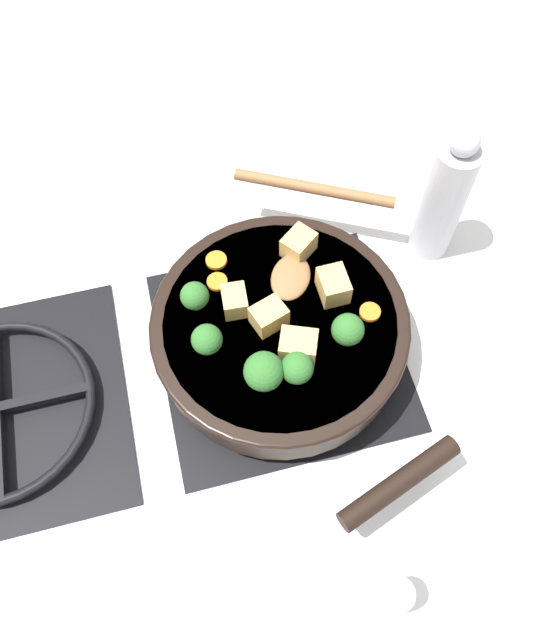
# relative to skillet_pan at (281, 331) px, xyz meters

# --- Properties ---
(ground_plane) EXTENTS (2.40, 2.40, 0.00)m
(ground_plane) POSITION_rel_skillet_pan_xyz_m (0.00, 0.00, -0.06)
(ground_plane) COLOR silver
(front_burner_grate) EXTENTS (0.31, 0.31, 0.03)m
(front_burner_grate) POSITION_rel_skillet_pan_xyz_m (0.00, 0.00, -0.05)
(front_burner_grate) COLOR black
(front_burner_grate) RESTS_ON ground_plane
(skillet_pan) EXTENTS (0.41, 0.32, 0.06)m
(skillet_pan) POSITION_rel_skillet_pan_xyz_m (0.00, 0.00, 0.00)
(skillet_pan) COLOR black
(skillet_pan) RESTS_ON front_burner_grate
(wooden_spoon) EXTENTS (0.23, 0.20, 0.02)m
(wooden_spoon) POSITION_rel_skillet_pan_xyz_m (0.12, -0.06, 0.03)
(wooden_spoon) COLOR brown
(wooden_spoon) RESTS_ON skillet_pan
(tofu_cube_center_large) EXTENTS (0.05, 0.05, 0.03)m
(tofu_cube_center_large) POSITION_rel_skillet_pan_xyz_m (-0.05, -0.01, 0.04)
(tofu_cube_center_large) COLOR tan
(tofu_cube_center_large) RESTS_ON skillet_pan
(tofu_cube_near_handle) EXTENTS (0.04, 0.03, 0.03)m
(tofu_cube_near_handle) POSITION_rel_skillet_pan_xyz_m (0.03, 0.05, 0.04)
(tofu_cube_near_handle) COLOR tan
(tofu_cube_near_handle) RESTS_ON skillet_pan
(tofu_cube_east_chunk) EXTENTS (0.04, 0.05, 0.03)m
(tofu_cube_east_chunk) POSITION_rel_skillet_pan_xyz_m (-0.00, 0.01, 0.04)
(tofu_cube_east_chunk) COLOR tan
(tofu_cube_east_chunk) RESTS_ON skillet_pan
(tofu_cube_west_chunk) EXTENTS (0.04, 0.03, 0.03)m
(tofu_cube_west_chunk) POSITION_rel_skillet_pan_xyz_m (0.02, -0.07, 0.04)
(tofu_cube_west_chunk) COLOR tan
(tofu_cube_west_chunk) RESTS_ON skillet_pan
(tofu_cube_back_piece) EXTENTS (0.05, 0.05, 0.03)m
(tofu_cube_back_piece) POSITION_rel_skillet_pan_xyz_m (0.09, -0.05, 0.04)
(tofu_cube_back_piece) COLOR tan
(tofu_cube_back_piece) RESTS_ON skillet_pan
(broccoli_floret_near_spoon) EXTENTS (0.04, 0.04, 0.05)m
(broccoli_floret_near_spoon) POSITION_rel_skillet_pan_xyz_m (-0.04, -0.07, 0.05)
(broccoli_floret_near_spoon) COLOR #709956
(broccoli_floret_near_spoon) RESTS_ON skillet_pan
(broccoli_floret_center_top) EXTENTS (0.05, 0.05, 0.05)m
(broccoli_floret_center_top) POSITION_rel_skillet_pan_xyz_m (-0.07, 0.04, 0.06)
(broccoli_floret_center_top) COLOR #709956
(broccoli_floret_center_top) RESTS_ON skillet_pan
(broccoli_floret_east_rim) EXTENTS (0.04, 0.04, 0.04)m
(broccoli_floret_east_rim) POSITION_rel_skillet_pan_xyz_m (-0.02, 0.09, 0.05)
(broccoli_floret_east_rim) COLOR #709956
(broccoli_floret_east_rim) RESTS_ON skillet_pan
(broccoli_floret_west_rim) EXTENTS (0.04, 0.04, 0.04)m
(broccoli_floret_west_rim) POSITION_rel_skillet_pan_xyz_m (-0.08, -0.00, 0.05)
(broccoli_floret_west_rim) COLOR #709956
(broccoli_floret_west_rim) RESTS_ON skillet_pan
(broccoli_floret_north_edge) EXTENTS (0.03, 0.03, 0.04)m
(broccoli_floret_north_edge) POSITION_rel_skillet_pan_xyz_m (0.05, 0.09, 0.05)
(broccoli_floret_north_edge) COLOR #709956
(broccoli_floret_north_edge) RESTS_ON skillet_pan
(carrot_slice_orange_thin) EXTENTS (0.03, 0.03, 0.01)m
(carrot_slice_orange_thin) POSITION_rel_skillet_pan_xyz_m (-0.02, -0.11, 0.03)
(carrot_slice_orange_thin) COLOR orange
(carrot_slice_orange_thin) RESTS_ON skillet_pan
(carrot_slice_near_center) EXTENTS (0.03, 0.03, 0.01)m
(carrot_slice_near_center) POSITION_rel_skillet_pan_xyz_m (0.10, 0.06, 0.03)
(carrot_slice_near_center) COLOR orange
(carrot_slice_near_center) RESTS_ON skillet_pan
(carrot_slice_edge_slice) EXTENTS (0.03, 0.03, 0.01)m
(carrot_slice_edge_slice) POSITION_rel_skillet_pan_xyz_m (0.07, 0.06, 0.03)
(carrot_slice_edge_slice) COLOR orange
(carrot_slice_edge_slice) RESTS_ON skillet_pan
(pepper_mill) EXTENTS (0.06, 0.06, 0.23)m
(pepper_mill) POSITION_rel_skillet_pan_xyz_m (0.11, -0.25, 0.04)
(pepper_mill) COLOR #B2B2B7
(pepper_mill) RESTS_ON ground_plane
(salt_shaker) EXTENTS (0.04, 0.04, 0.09)m
(salt_shaker) POSITION_rel_skillet_pan_xyz_m (-0.32, -0.04, -0.02)
(salt_shaker) COLOR white
(salt_shaker) RESTS_ON ground_plane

